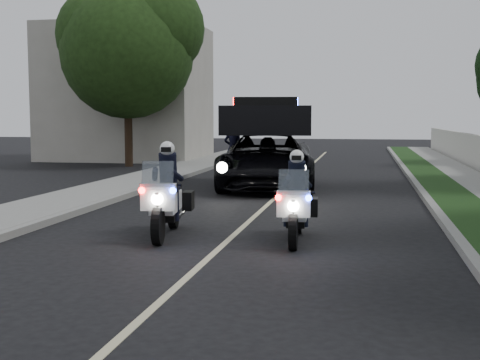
# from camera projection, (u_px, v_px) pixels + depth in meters

# --- Properties ---
(ground) EXTENTS (120.00, 120.00, 0.00)m
(ground) POSITION_uv_depth(u_px,v_px,m) (140.00, 320.00, 7.19)
(ground) COLOR black
(ground) RESTS_ON ground
(curb_right) EXTENTS (0.20, 60.00, 0.15)m
(curb_right) POSITION_uv_depth(u_px,v_px,m) (431.00, 204.00, 16.18)
(curb_right) COLOR gray
(curb_right) RESTS_ON ground
(grass_verge) EXTENTS (1.20, 60.00, 0.16)m
(grass_verge) POSITION_uv_depth(u_px,v_px,m) (460.00, 205.00, 16.05)
(grass_verge) COLOR #193814
(grass_verge) RESTS_ON ground
(curb_left) EXTENTS (0.20, 60.00, 0.15)m
(curb_left) POSITION_uv_depth(u_px,v_px,m) (122.00, 197.00, 17.73)
(curb_left) COLOR gray
(curb_left) RESTS_ON ground
(sidewalk_left) EXTENTS (2.00, 60.00, 0.16)m
(sidewalk_left) POSITION_uv_depth(u_px,v_px,m) (85.00, 196.00, 17.94)
(sidewalk_left) COLOR gray
(sidewalk_left) RESTS_ON ground
(building_far) EXTENTS (8.00, 6.00, 7.00)m
(building_far) POSITION_uv_depth(u_px,v_px,m) (127.00, 93.00, 34.14)
(building_far) COLOR #A8A396
(building_far) RESTS_ON ground
(lane_marking) EXTENTS (0.12, 50.00, 0.01)m
(lane_marking) POSITION_uv_depth(u_px,v_px,m) (270.00, 203.00, 16.96)
(lane_marking) COLOR #BFB78C
(lane_marking) RESTS_ON ground
(police_moto_left) EXTENTS (1.03, 2.21, 1.81)m
(police_moto_left) POSITION_uv_depth(u_px,v_px,m) (167.00, 236.00, 12.31)
(police_moto_left) COLOR silver
(police_moto_left) RESTS_ON ground
(police_moto_right) EXTENTS (0.79, 2.00, 1.67)m
(police_moto_right) POSITION_uv_depth(u_px,v_px,m) (296.00, 241.00, 11.79)
(police_moto_right) COLOR white
(police_moto_right) RESTS_ON ground
(police_suv) EXTENTS (3.59, 6.58, 3.06)m
(police_suv) POSITION_uv_depth(u_px,v_px,m) (267.00, 187.00, 20.69)
(police_suv) COLOR black
(police_suv) RESTS_ON ground
(bicycle) EXTENTS (0.73, 1.58, 0.80)m
(bicycle) POSITION_uv_depth(u_px,v_px,m) (233.00, 180.00, 23.26)
(bicycle) COLOR black
(bicycle) RESTS_ON ground
(cyclist) EXTENTS (0.69, 0.49, 1.85)m
(cyclist) POSITION_uv_depth(u_px,v_px,m) (233.00, 180.00, 23.26)
(cyclist) COLOR black
(cyclist) RESTS_ON ground
(tree_left_near) EXTENTS (6.71, 6.71, 10.07)m
(tree_left_near) POSITION_uv_depth(u_px,v_px,m) (129.00, 166.00, 29.52)
(tree_left_near) COLOR #224015
(tree_left_near) RESTS_ON ground
(tree_left_far) EXTENTS (7.21, 7.21, 10.06)m
(tree_left_far) POSITION_uv_depth(u_px,v_px,m) (148.00, 156.00, 36.90)
(tree_left_far) COLOR #1B3510
(tree_left_far) RESTS_ON ground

